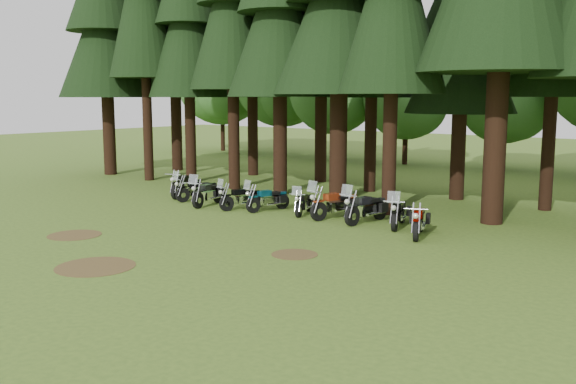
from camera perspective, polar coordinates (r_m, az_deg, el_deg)
name	(u,v)px	position (r m, az deg, el deg)	size (l,w,h in m)	color
ground	(179,237)	(21.82, -9.66, -3.97)	(120.00, 120.00, 0.00)	#3F5E1F
pine_front_0	(104,8)	(40.07, -16.05, 15.41)	(5.49, 5.49, 16.17)	black
pine_back_0	(173,3)	(41.46, -10.17, 16.23)	(5.00, 5.00, 17.21)	black
pine_back_1	(252,7)	(38.38, -3.24, 16.08)	(4.52, 4.52, 16.22)	black
pine_back_4	(464,13)	(30.14, 15.34, 15.06)	(4.94, 4.94, 13.78)	black
decid_0	(223,81)	(54.79, -5.79, 9.79)	(8.00, 7.78, 10.00)	black
decid_1	(284,81)	(51.14, -0.38, 9.85)	(7.91, 7.69, 9.88)	black
decid_2	(335,92)	(47.05, 4.23, 8.87)	(6.72, 6.53, 8.40)	black
decid_3	(409,98)	(44.43, 10.68, 8.20)	(6.12, 5.95, 7.65)	black
decid_4	(508,101)	(43.02, 18.94, 7.69)	(5.93, 5.76, 7.41)	black
dirt_patch_0	(75,235)	(22.95, -18.45, -3.65)	(1.80, 1.80, 0.01)	#4C3D1E
dirt_patch_1	(295,254)	(19.19, 0.59, -5.56)	(1.40, 1.40, 0.01)	#4C3D1E
dirt_patch_2	(95,267)	(18.63, -16.74, -6.36)	(2.20, 2.20, 0.01)	#4C3D1E
motorcycle_0	(185,186)	(30.37, -9.14, 0.56)	(0.97, 2.38, 1.01)	black
motorcycle_1	(198,190)	(29.09, -8.03, 0.14)	(0.88, 2.20, 1.40)	black
motorcycle_2	(208,194)	(27.74, -7.11, -0.20)	(0.78, 2.34, 1.47)	black
motorcycle_3	(242,199)	(26.68, -4.13, -0.59)	(0.86, 2.13, 1.36)	black
motorcycle_4	(268,200)	(26.26, -1.81, -0.71)	(0.77, 2.15, 1.36)	black
motorcycle_5	(304,204)	(25.48, 1.45, -1.07)	(0.88, 1.98, 1.27)	black
motorcycle_6	(335,205)	(24.72, 4.21, -1.16)	(0.90, 2.47, 1.56)	black
motorcycle_7	(366,209)	(23.96, 6.97, -1.51)	(0.58, 2.49, 1.56)	black
motorcycle_8	(399,214)	(23.37, 9.81, -1.91)	(1.01, 2.28, 1.46)	black
motorcycle_9	(418,222)	(21.98, 11.51, -2.64)	(1.00, 2.22, 0.95)	black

